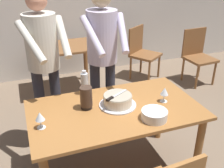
{
  "coord_description": "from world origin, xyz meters",
  "views": [
    {
      "loc": [
        -0.73,
        -1.91,
        1.99
      ],
      "look_at": [
        0.04,
        0.19,
        0.9
      ],
      "focal_mm": 42.53,
      "sensor_mm": 36.0,
      "label": 1
    }
  ],
  "objects_px": {
    "hurricane_lamp": "(86,98)",
    "person_cutting_cake": "(102,51)",
    "wine_glass_far": "(164,92)",
    "background_table": "(63,56)",
    "wine_glass_near": "(40,117)",
    "cake_on_platter": "(118,101)",
    "plate_stack": "(154,115)",
    "background_chair_2": "(198,54)",
    "background_chair_1": "(142,51)",
    "water_bottle": "(85,83)",
    "person_standing_beside": "(43,57)",
    "cake_knife": "(113,97)",
    "main_dining_table": "(115,119)"
  },
  "relations": [
    {
      "from": "plate_stack",
      "to": "person_cutting_cake",
      "type": "xyz_separation_m",
      "value": [
        -0.15,
        0.92,
        0.29
      ]
    },
    {
      "from": "plate_stack",
      "to": "background_chair_2",
      "type": "xyz_separation_m",
      "value": [
        1.82,
        1.82,
        -0.3
      ]
    },
    {
      "from": "person_cutting_cake",
      "to": "person_standing_beside",
      "type": "relative_size",
      "value": 1.0
    },
    {
      "from": "plate_stack",
      "to": "person_cutting_cake",
      "type": "distance_m",
      "value": 0.97
    },
    {
      "from": "hurricane_lamp",
      "to": "background_chair_1",
      "type": "distance_m",
      "value": 2.47
    },
    {
      "from": "main_dining_table",
      "to": "background_table",
      "type": "xyz_separation_m",
      "value": [
        -0.11,
        1.99,
        -0.06
      ]
    },
    {
      "from": "wine_glass_far",
      "to": "background_table",
      "type": "relative_size",
      "value": 0.14
    },
    {
      "from": "person_cutting_cake",
      "to": "wine_glass_near",
      "type": "bearing_deg",
      "value": -136.37
    },
    {
      "from": "person_standing_beside",
      "to": "cake_on_platter",
      "type": "bearing_deg",
      "value": -49.01
    },
    {
      "from": "background_table",
      "to": "background_chair_1",
      "type": "bearing_deg",
      "value": 1.36
    },
    {
      "from": "cake_knife",
      "to": "wine_glass_near",
      "type": "distance_m",
      "value": 0.64
    },
    {
      "from": "wine_glass_far",
      "to": "water_bottle",
      "type": "relative_size",
      "value": 0.58
    },
    {
      "from": "cake_knife",
      "to": "wine_glass_far",
      "type": "bearing_deg",
      "value": -5.06
    },
    {
      "from": "wine_glass_near",
      "to": "hurricane_lamp",
      "type": "distance_m",
      "value": 0.45
    },
    {
      "from": "hurricane_lamp",
      "to": "person_cutting_cake",
      "type": "xyz_separation_m",
      "value": [
        0.34,
        0.56,
        0.22
      ]
    },
    {
      "from": "water_bottle",
      "to": "hurricane_lamp",
      "type": "bearing_deg",
      "value": -102.0
    },
    {
      "from": "main_dining_table",
      "to": "plate_stack",
      "type": "relative_size",
      "value": 6.97
    },
    {
      "from": "wine_glass_near",
      "to": "background_chair_2",
      "type": "distance_m",
      "value": 3.19
    },
    {
      "from": "cake_knife",
      "to": "background_chair_1",
      "type": "relative_size",
      "value": 0.27
    },
    {
      "from": "main_dining_table",
      "to": "cake_knife",
      "type": "distance_m",
      "value": 0.23
    },
    {
      "from": "cake_on_platter",
      "to": "background_chair_2",
      "type": "distance_m",
      "value": 2.55
    },
    {
      "from": "plate_stack",
      "to": "wine_glass_far",
      "type": "distance_m",
      "value": 0.33
    },
    {
      "from": "plate_stack",
      "to": "wine_glass_far",
      "type": "relative_size",
      "value": 1.53
    },
    {
      "from": "background_table",
      "to": "cake_knife",
      "type": "bearing_deg",
      "value": -87.45
    },
    {
      "from": "person_cutting_cake",
      "to": "person_standing_beside",
      "type": "bearing_deg",
      "value": 177.17
    },
    {
      "from": "background_table",
      "to": "background_chair_2",
      "type": "xyz_separation_m",
      "value": [
        2.18,
        -0.44,
        -0.09
      ]
    },
    {
      "from": "hurricane_lamp",
      "to": "person_cutting_cake",
      "type": "relative_size",
      "value": 0.12
    },
    {
      "from": "cake_knife",
      "to": "background_chair_1",
      "type": "bearing_deg",
      "value": 57.54
    },
    {
      "from": "plate_stack",
      "to": "background_table",
      "type": "distance_m",
      "value": 2.3
    },
    {
      "from": "plate_stack",
      "to": "wine_glass_near",
      "type": "height_order",
      "value": "wine_glass_near"
    },
    {
      "from": "water_bottle",
      "to": "person_standing_beside",
      "type": "xyz_separation_m",
      "value": [
        -0.33,
        0.31,
        0.21
      ]
    },
    {
      "from": "plate_stack",
      "to": "person_cutting_cake",
      "type": "relative_size",
      "value": 0.13
    },
    {
      "from": "hurricane_lamp",
      "to": "water_bottle",
      "type": "bearing_deg",
      "value": 78.0
    },
    {
      "from": "cake_on_platter",
      "to": "plate_stack",
      "type": "height_order",
      "value": "cake_on_platter"
    },
    {
      "from": "hurricane_lamp",
      "to": "background_chair_1",
      "type": "relative_size",
      "value": 0.23
    },
    {
      "from": "cake_knife",
      "to": "water_bottle",
      "type": "height_order",
      "value": "water_bottle"
    },
    {
      "from": "main_dining_table",
      "to": "background_table",
      "type": "height_order",
      "value": "main_dining_table"
    },
    {
      "from": "background_chair_1",
      "to": "background_chair_2",
      "type": "bearing_deg",
      "value": -30.13
    },
    {
      "from": "wine_glass_far",
      "to": "background_chair_1",
      "type": "relative_size",
      "value": 0.16
    },
    {
      "from": "plate_stack",
      "to": "hurricane_lamp",
      "type": "distance_m",
      "value": 0.61
    },
    {
      "from": "main_dining_table",
      "to": "wine_glass_near",
      "type": "height_order",
      "value": "wine_glass_near"
    },
    {
      "from": "person_cutting_cake",
      "to": "wine_glass_far",
      "type": "bearing_deg",
      "value": -61.39
    },
    {
      "from": "plate_stack",
      "to": "water_bottle",
      "type": "xyz_separation_m",
      "value": [
        -0.43,
        0.63,
        0.07
      ]
    },
    {
      "from": "cake_knife",
      "to": "wine_glass_near",
      "type": "xyz_separation_m",
      "value": [
        -0.64,
        -0.08,
        -0.01
      ]
    },
    {
      "from": "wine_glass_near",
      "to": "cake_on_platter",
      "type": "bearing_deg",
      "value": 9.37
    },
    {
      "from": "plate_stack",
      "to": "water_bottle",
      "type": "bearing_deg",
      "value": 124.12
    },
    {
      "from": "person_cutting_cake",
      "to": "cake_on_platter",
      "type": "bearing_deg",
      "value": -95.58
    },
    {
      "from": "water_bottle",
      "to": "hurricane_lamp",
      "type": "distance_m",
      "value": 0.28
    },
    {
      "from": "cake_on_platter",
      "to": "person_standing_beside",
      "type": "relative_size",
      "value": 0.2
    },
    {
      "from": "person_cutting_cake",
      "to": "background_chair_1",
      "type": "height_order",
      "value": "person_cutting_cake"
    }
  ]
}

